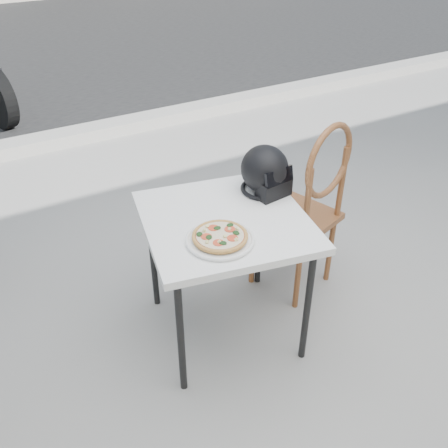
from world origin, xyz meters
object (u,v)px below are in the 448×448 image
pizza (220,236)px  helmet (266,172)px  cafe_table_main (225,229)px  plate (220,240)px  cafe_chair_main (308,201)px

pizza → helmet: size_ratio=0.97×
cafe_table_main → helmet: helmet is taller
plate → cafe_chair_main: bearing=18.8°
cafe_table_main → pizza: bearing=-127.0°
cafe_chair_main → plate: bearing=1.2°
helmet → cafe_table_main: bearing=-165.5°
cafe_table_main → cafe_chair_main: size_ratio=0.83×
plate → helmet: bearing=32.9°
cafe_table_main → plate: bearing=-126.9°
plate → pizza: 0.02m
cafe_table_main → helmet: bearing=21.1°
pizza → cafe_chair_main: size_ratio=0.25×
plate → pizza: size_ratio=1.41×
plate → pizza: bearing=77.7°
cafe_table_main → plate: (-0.12, -0.16, 0.08)m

